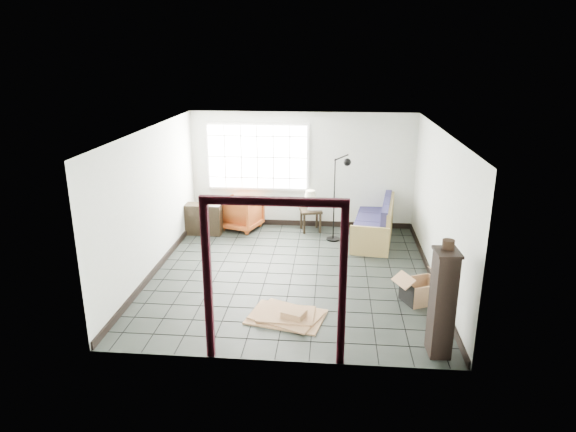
# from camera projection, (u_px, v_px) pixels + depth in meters

# --- Properties ---
(ground) EXTENTS (5.50, 5.50, 0.00)m
(ground) POSITION_uv_depth(u_px,v_px,m) (292.00, 274.00, 9.29)
(ground) COLOR black
(ground) RESTS_ON ground
(room_shell) EXTENTS (5.02, 5.52, 2.61)m
(room_shell) POSITION_uv_depth(u_px,v_px,m) (292.00, 184.00, 8.81)
(room_shell) COLOR silver
(room_shell) RESTS_ON ground
(window_panel) EXTENTS (2.32, 0.08, 1.52)m
(window_panel) POSITION_uv_depth(u_px,v_px,m) (257.00, 157.00, 11.45)
(window_panel) COLOR silver
(window_panel) RESTS_ON ground
(doorway_trim) EXTENTS (1.80, 0.08, 2.20)m
(doorway_trim) POSITION_uv_depth(u_px,v_px,m) (274.00, 261.00, 6.31)
(doorway_trim) COLOR #360C16
(doorway_trim) RESTS_ON ground
(futon_sofa) EXTENTS (1.05, 2.11, 0.90)m
(futon_sofa) POSITION_uv_depth(u_px,v_px,m) (376.00, 225.00, 10.90)
(futon_sofa) COLOR olive
(futon_sofa) RESTS_ON ground
(armchair) EXTENTS (0.98, 0.95, 0.80)m
(armchair) POSITION_uv_depth(u_px,v_px,m) (242.00, 212.00, 11.56)
(armchair) COLOR brown
(armchair) RESTS_ON ground
(side_table) EXTENTS (0.55, 0.55, 0.49)m
(side_table) POSITION_uv_depth(u_px,v_px,m) (311.00, 213.00, 11.43)
(side_table) COLOR black
(side_table) RESTS_ON ground
(table_lamp) EXTENTS (0.37, 0.37, 0.43)m
(table_lamp) POSITION_uv_depth(u_px,v_px,m) (310.00, 196.00, 11.33)
(table_lamp) COLOR black
(table_lamp) RESTS_ON side_table
(projector) EXTENTS (0.33, 0.27, 0.11)m
(projector) POSITION_uv_depth(u_px,v_px,m) (314.00, 207.00, 11.43)
(projector) COLOR silver
(projector) RESTS_ON side_table
(floor_lamp) EXTENTS (0.50, 0.42, 1.88)m
(floor_lamp) POSITION_uv_depth(u_px,v_px,m) (340.00, 196.00, 10.59)
(floor_lamp) COLOR black
(floor_lamp) RESTS_ON ground
(console_shelf) EXTENTS (0.87, 0.35, 0.67)m
(console_shelf) POSITION_uv_depth(u_px,v_px,m) (202.00, 219.00, 11.26)
(console_shelf) COLOR black
(console_shelf) RESTS_ON ground
(tall_shelf) EXTENTS (0.33, 0.42, 1.47)m
(tall_shelf) POSITION_uv_depth(u_px,v_px,m) (442.00, 303.00, 6.64)
(tall_shelf) COLOR black
(tall_shelf) RESTS_ON ground
(pot) EXTENTS (0.18, 0.18, 0.12)m
(pot) POSITION_uv_depth(u_px,v_px,m) (448.00, 244.00, 6.47)
(pot) COLOR black
(pot) RESTS_ON tall_shelf
(open_box) EXTENTS (0.97, 0.75, 0.50)m
(open_box) POSITION_uv_depth(u_px,v_px,m) (421.00, 291.00, 8.23)
(open_box) COLOR #A77850
(open_box) RESTS_ON ground
(cardboard_pile) EXTENTS (1.26, 1.05, 0.16)m
(cardboard_pile) POSITION_uv_depth(u_px,v_px,m) (287.00, 315.00, 7.75)
(cardboard_pile) COLOR #A77850
(cardboard_pile) RESTS_ON ground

